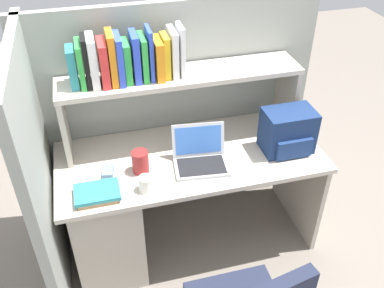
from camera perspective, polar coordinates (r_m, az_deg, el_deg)
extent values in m
plane|color=slate|center=(3.10, -0.24, -12.25)|extent=(8.00, 8.00, 0.00)
cube|color=beige|center=(2.61, -0.28, -1.77)|extent=(1.60, 0.70, 0.03)
cube|color=#B6AD9F|center=(2.80, -11.37, -9.42)|extent=(0.40, 0.64, 0.70)
cube|color=#B6AD9F|center=(3.08, 13.96, -4.78)|extent=(0.03, 0.64, 0.70)
cube|color=#939991|center=(2.87, -2.20, 3.69)|extent=(1.84, 0.05, 1.55)
cube|color=#939991|center=(2.50, -19.24, -4.34)|extent=(0.05, 1.06, 1.55)
cube|color=#B3A99C|center=(2.59, -16.61, 2.42)|extent=(0.03, 0.28, 0.42)
cube|color=#B3A99C|center=(2.86, 12.46, 6.46)|extent=(0.03, 0.28, 0.42)
cube|color=beige|center=(2.53, -1.47, 9.04)|extent=(1.44, 0.28, 0.03)
cube|color=teal|center=(2.43, -15.62, 9.79)|extent=(0.04, 0.14, 0.22)
cube|color=green|center=(2.42, -14.62, 10.22)|extent=(0.03, 0.17, 0.25)
cube|color=black|center=(2.41, -13.92, 10.59)|extent=(0.03, 0.14, 0.28)
cube|color=white|center=(2.41, -13.05, 10.70)|extent=(0.04, 0.18, 0.27)
cube|color=red|center=(2.41, -11.70, 10.51)|extent=(0.04, 0.18, 0.25)
cube|color=orange|center=(2.40, -10.62, 11.15)|extent=(0.04, 0.17, 0.29)
cube|color=blue|center=(2.41, -9.66, 11.05)|extent=(0.03, 0.18, 0.27)
cube|color=green|center=(2.43, -8.70, 10.80)|extent=(0.04, 0.16, 0.23)
cube|color=blue|center=(2.42, -7.57, 11.40)|extent=(0.04, 0.17, 0.27)
cube|color=green|center=(2.44, -6.52, 11.38)|extent=(0.03, 0.17, 0.25)
cube|color=blue|center=(2.43, -5.64, 11.87)|extent=(0.02, 0.15, 0.29)
cube|color=orange|center=(2.44, -4.54, 11.25)|extent=(0.04, 0.18, 0.23)
cube|color=yellow|center=(2.45, -3.56, 11.59)|extent=(0.03, 0.13, 0.24)
cube|color=white|center=(2.46, -2.59, 12.06)|extent=(0.03, 0.18, 0.27)
cube|color=white|center=(2.46, -1.61, 12.32)|extent=(0.03, 0.14, 0.29)
cube|color=#B7BABF|center=(2.50, 1.22, -2.96)|extent=(0.33, 0.25, 0.02)
cube|color=black|center=(2.48, 1.26, -2.91)|extent=(0.29, 0.20, 0.00)
cube|color=#B7BABF|center=(2.52, 0.83, 0.62)|extent=(0.31, 0.10, 0.20)
cube|color=#3F72CC|center=(2.52, 0.86, 0.53)|extent=(0.28, 0.07, 0.16)
cube|color=navy|center=(2.64, 12.61, 1.76)|extent=(0.30, 0.20, 0.27)
cube|color=navy|center=(2.60, 13.41, -0.60)|extent=(0.22, 0.04, 0.12)
cube|color=#7299C6|center=(2.50, -11.10, -3.61)|extent=(0.08, 0.11, 0.03)
cylinder|color=white|center=(2.34, -6.19, -5.27)|extent=(0.08, 0.08, 0.09)
cylinder|color=maroon|center=(2.46, -6.89, -2.36)|extent=(0.10, 0.10, 0.13)
cube|color=olive|center=(2.37, -12.49, -6.65)|extent=(0.21, 0.17, 0.02)
cube|color=teal|center=(2.35, -12.52, -6.25)|extent=(0.24, 0.17, 0.02)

